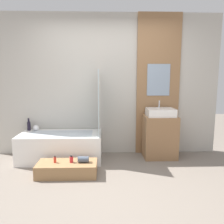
% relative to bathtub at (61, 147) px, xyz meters
% --- Properties ---
extents(ground_plane, '(12.00, 12.00, 0.00)m').
position_rel_bathtub_xyz_m(ground_plane, '(0.81, -1.20, -0.24)').
color(ground_plane, slate).
extents(wall_tiled_back, '(4.20, 0.06, 2.60)m').
position_rel_bathtub_xyz_m(wall_tiled_back, '(0.81, 0.38, 1.06)').
color(wall_tiled_back, '#B7B2A8').
rests_on(wall_tiled_back, ground_plane).
extents(wall_wood_accent, '(0.80, 0.04, 2.60)m').
position_rel_bathtub_xyz_m(wall_wood_accent, '(1.77, 0.33, 1.06)').
color(wall_wood_accent, '#8E6642').
rests_on(wall_wood_accent, ground_plane).
extents(bathtub, '(1.42, 0.66, 0.48)m').
position_rel_bathtub_xyz_m(bathtub, '(0.00, 0.00, 0.00)').
color(bathtub, white).
rests_on(bathtub, ground_plane).
extents(glass_shower_screen, '(0.01, 0.61, 1.10)m').
position_rel_bathtub_xyz_m(glass_shower_screen, '(0.68, -0.01, 0.79)').
color(glass_shower_screen, silver).
rests_on(glass_shower_screen, bathtub).
extents(wooden_step_bench, '(0.88, 0.39, 0.20)m').
position_rel_bathtub_xyz_m(wooden_step_bench, '(0.21, -0.63, -0.14)').
color(wooden_step_bench, '#997047').
rests_on(wooden_step_bench, ground_plane).
extents(vanity_cabinet, '(0.58, 0.45, 0.76)m').
position_rel_bathtub_xyz_m(vanity_cabinet, '(1.77, 0.09, 0.14)').
color(vanity_cabinet, '#8E6642').
rests_on(vanity_cabinet, ground_plane).
extents(sink, '(0.49, 0.39, 0.27)m').
position_rel_bathtub_xyz_m(sink, '(1.77, 0.09, 0.59)').
color(sink, white).
rests_on(sink, vanity_cabinet).
extents(vase_tall_dark, '(0.06, 0.06, 0.22)m').
position_rel_bathtub_xyz_m(vase_tall_dark, '(-0.63, 0.25, 0.33)').
color(vase_tall_dark, black).
rests_on(vase_tall_dark, bathtub).
extents(vase_round_light, '(0.10, 0.10, 0.10)m').
position_rel_bathtub_xyz_m(vase_round_light, '(-0.49, 0.23, 0.29)').
color(vase_round_light, white).
rests_on(vase_round_light, bathtub).
extents(bottle_soap_primary, '(0.04, 0.04, 0.10)m').
position_rel_bathtub_xyz_m(bottle_soap_primary, '(0.03, -0.63, -0.00)').
color(bottle_soap_primary, red).
rests_on(bottle_soap_primary, wooden_step_bench).
extents(bottle_soap_secondary, '(0.05, 0.05, 0.11)m').
position_rel_bathtub_xyz_m(bottle_soap_secondary, '(0.28, -0.63, 0.00)').
color(bottle_soap_secondary, red).
rests_on(bottle_soap_secondary, wooden_step_bench).
extents(towel_roll, '(0.16, 0.09, 0.09)m').
position_rel_bathtub_xyz_m(towel_roll, '(0.45, -0.63, -0.00)').
color(towel_roll, '#4C5666').
rests_on(towel_roll, wooden_step_bench).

